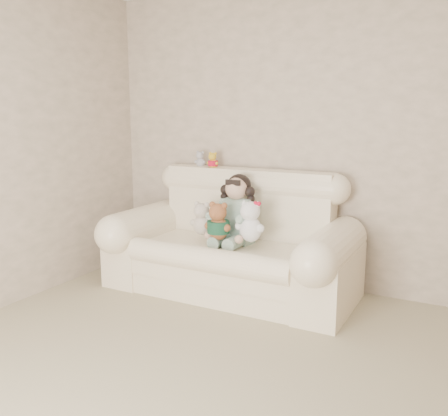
% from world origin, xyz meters
% --- Properties ---
extents(wall_back, '(4.50, 0.00, 4.50)m').
position_xyz_m(wall_back, '(0.00, 2.50, 1.30)').
color(wall_back, beige).
rests_on(wall_back, ground).
extents(sofa, '(2.10, 0.95, 1.03)m').
position_xyz_m(sofa, '(-0.83, 2.00, 0.52)').
color(sofa, '#FDE6CC').
rests_on(sofa, floor).
extents(seated_child, '(0.42, 0.48, 0.60)m').
position_xyz_m(seated_child, '(-0.80, 2.08, 0.72)').
color(seated_child, '#2F6C52').
rests_on(seated_child, sofa).
extents(brown_teddy, '(0.28, 0.25, 0.36)m').
position_xyz_m(brown_teddy, '(-0.84, 1.83, 0.68)').
color(brown_teddy, brown).
rests_on(brown_teddy, sofa).
extents(white_cat, '(0.31, 0.28, 0.40)m').
position_xyz_m(white_cat, '(-0.59, 1.90, 0.70)').
color(white_cat, white).
rests_on(white_cat, sofa).
extents(cream_teddy, '(0.23, 0.19, 0.33)m').
position_xyz_m(cream_teddy, '(-1.04, 1.90, 0.67)').
color(cream_teddy, beige).
rests_on(cream_teddy, sofa).
extents(yellow_mini_bear, '(0.14, 0.12, 0.18)m').
position_xyz_m(yellow_mini_bear, '(-1.18, 2.34, 1.10)').
color(yellow_mini_bear, gold).
rests_on(yellow_mini_bear, sofa).
extents(grey_mini_plush, '(0.14, 0.13, 0.18)m').
position_xyz_m(grey_mini_plush, '(-1.33, 2.37, 1.10)').
color(grey_mini_plush, silver).
rests_on(grey_mini_plush, sofa).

